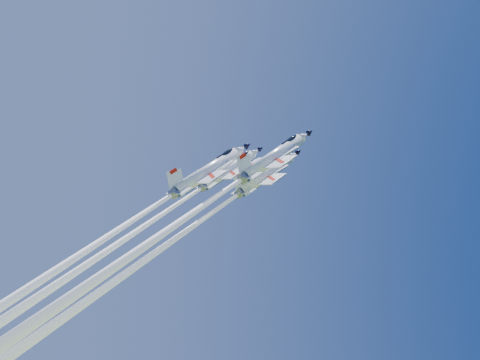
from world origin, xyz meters
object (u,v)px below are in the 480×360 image
object	(u,v)px
jet_left	(131,235)
jet_slot	(79,255)
jet_right	(181,221)
jet_lead	(164,247)

from	to	relation	value
jet_left	jet_slot	distance (m)	12.03
jet_left	jet_right	xyz separation A→B (m)	(5.74, -10.36, 0.78)
jet_lead	jet_left	xyz separation A→B (m)	(-5.43, 0.65, 1.75)
jet_left	jet_right	distance (m)	11.87
jet_lead	jet_left	bearing A→B (deg)	-110.93
jet_right	jet_slot	world-z (taller)	jet_right
jet_left	jet_slot	bearing A→B (deg)	-63.54
jet_slot	jet_left	bearing A→B (deg)	116.46
jet_lead	jet_left	size ratio (longest dim) A/B	1.10
jet_left	jet_right	size ratio (longest dim) A/B	1.01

